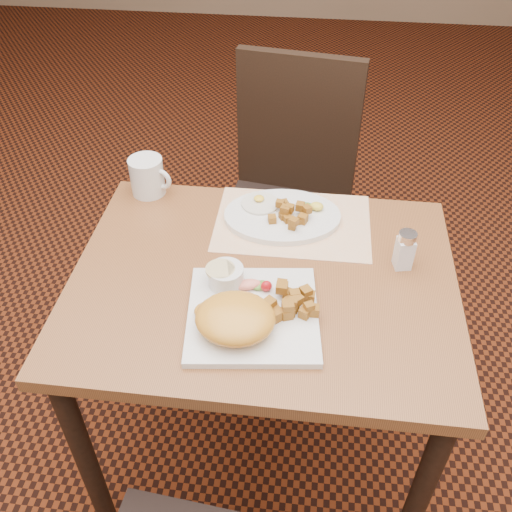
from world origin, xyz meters
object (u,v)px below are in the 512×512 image
Objects in this scene: salt_shaker at (405,249)px; coffee_mug at (148,176)px; table at (263,310)px; plate_square at (253,315)px; plate_oval at (282,216)px; chair_far at (288,188)px.

coffee_mug is at bearing 161.43° from salt_shaker.
table is 3.21× the size of plate_square.
plate_square is 2.31× the size of coffee_mug.
salt_shaker is (0.30, -0.15, 0.04)m from plate_oval.
coffee_mug is at bearing 138.97° from table.
salt_shaker is (0.32, 0.08, 0.16)m from table.
plate_oval is 3.05× the size of salt_shaker.
chair_far is at bearing 88.36° from plate_square.
coffee_mug is (-0.35, 0.31, 0.16)m from table.
chair_far is at bearing 45.50° from coffee_mug.
coffee_mug is at bearing 128.39° from plate_square.
salt_shaker is (0.33, 0.21, 0.04)m from plate_square.
chair_far is (0.01, 0.68, -0.10)m from table.
chair_far is at bearing 91.36° from plate_oval.
coffee_mug is (-0.37, -0.37, 0.26)m from chair_far.
table is 2.96× the size of plate_oval.
salt_shaker is at bearing -26.21° from plate_oval.
coffee_mug reaches higher than table.
plate_square is at bearing -95.47° from plate_oval.
table is at bearing 86.10° from plate_square.
plate_oval is 0.39m from coffee_mug.
plate_oval is at bearing 83.65° from table.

